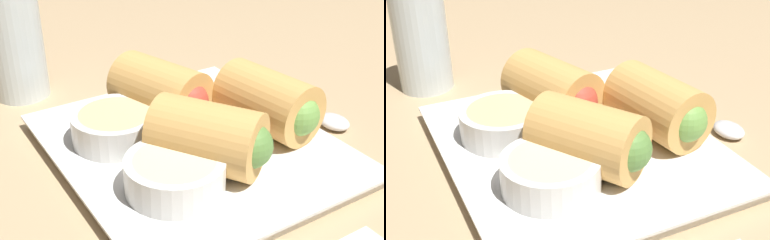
% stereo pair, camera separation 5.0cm
% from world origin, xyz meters
% --- Properties ---
extents(table_surface, '(1.80, 1.40, 0.02)m').
position_xyz_m(table_surface, '(0.00, 0.00, 0.01)').
color(table_surface, tan).
rests_on(table_surface, ground).
extents(serving_plate, '(0.29, 0.25, 0.01)m').
position_xyz_m(serving_plate, '(0.02, -0.01, 0.03)').
color(serving_plate, white).
rests_on(serving_plate, table_surface).
extents(roll_front_left, '(0.11, 0.09, 0.06)m').
position_xyz_m(roll_front_left, '(0.08, -0.01, 0.07)').
color(roll_front_left, '#DBA356').
rests_on(roll_front_left, serving_plate).
extents(roll_front_right, '(0.11, 0.08, 0.06)m').
position_xyz_m(roll_front_right, '(-0.00, -0.09, 0.07)').
color(roll_front_right, '#DBA356').
rests_on(roll_front_right, serving_plate).
extents(roll_back_left, '(0.11, 0.10, 0.06)m').
position_xyz_m(roll_back_left, '(-0.02, -0.00, 0.07)').
color(roll_back_left, '#DBA356').
rests_on(roll_back_left, serving_plate).
extents(dipping_bowl_near, '(0.09, 0.09, 0.03)m').
position_xyz_m(dipping_bowl_near, '(0.07, 0.05, 0.05)').
color(dipping_bowl_near, silver).
rests_on(dipping_bowl_near, serving_plate).
extents(dipping_bowl_far, '(0.09, 0.09, 0.03)m').
position_xyz_m(dipping_bowl_far, '(-0.04, 0.04, 0.05)').
color(dipping_bowl_far, silver).
rests_on(dipping_bowl_far, serving_plate).
extents(spoon, '(0.16, 0.03, 0.01)m').
position_xyz_m(spoon, '(0.00, -0.17, 0.03)').
color(spoon, silver).
rests_on(spoon, table_surface).
extents(drinking_glass, '(0.06, 0.06, 0.13)m').
position_xyz_m(drinking_glass, '(0.25, 0.09, 0.08)').
color(drinking_glass, silver).
rests_on(drinking_glass, table_surface).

